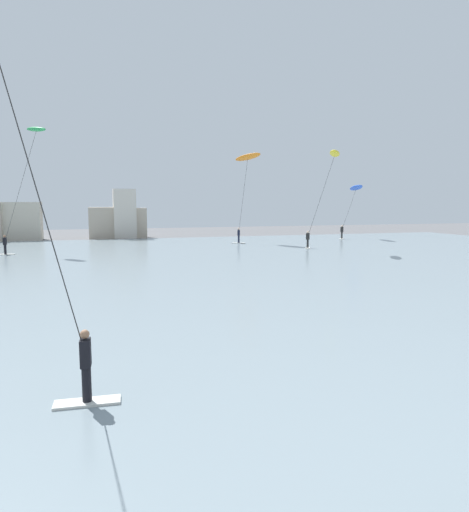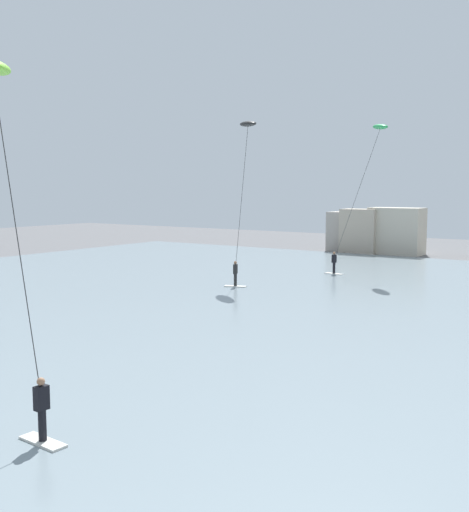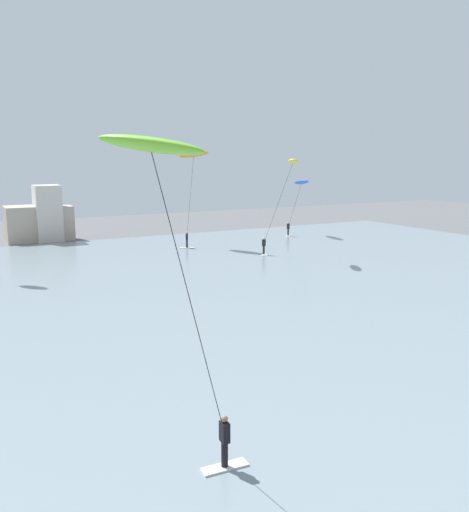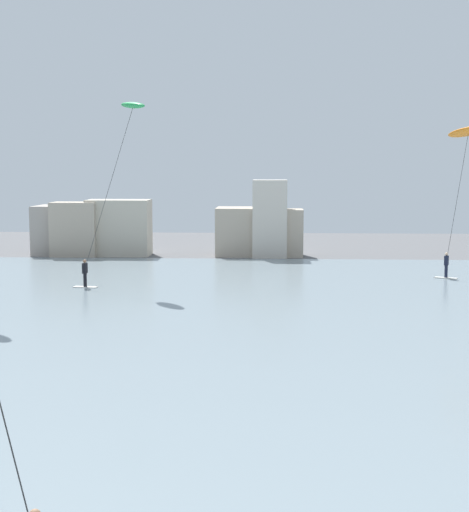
# 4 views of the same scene
# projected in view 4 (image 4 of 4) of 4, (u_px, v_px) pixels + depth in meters

# --- Properties ---
(water_bay) EXTENTS (84.00, 52.00, 0.10)m
(water_bay) POSITION_uv_depth(u_px,v_px,m) (302.00, 335.00, 31.61)
(water_bay) COLOR gray
(water_bay) RESTS_ON ground
(far_shore_buildings) EXTENTS (21.65, 4.58, 6.09)m
(far_shore_buildings) POSITION_uv_depth(u_px,v_px,m) (162.00, 228.00, 60.29)
(far_shore_buildings) COLOR #A89E93
(far_shore_buildings) RESTS_ON ground
(kitesurfer_green) EXTENTS (4.54, 3.09, 10.88)m
(kitesurfer_green) POSITION_uv_depth(u_px,v_px,m) (126.00, 129.00, 43.77)
(kitesurfer_green) COLOR silver
(kitesurfer_green) RESTS_ON water_bay
(kitesurfer_orange) EXTENTS (3.42, 4.04, 9.75)m
(kitesurfer_orange) POSITION_uv_depth(u_px,v_px,m) (467.00, 141.00, 47.25)
(kitesurfer_orange) COLOR silver
(kitesurfer_orange) RESTS_ON water_bay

